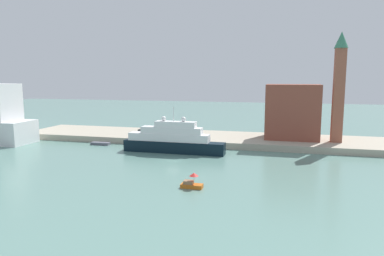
{
  "coord_description": "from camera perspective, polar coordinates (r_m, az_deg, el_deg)",
  "views": [
    {
      "loc": [
        24.47,
        -75.13,
        18.85
      ],
      "look_at": [
        3.0,
        6.0,
        6.88
      ],
      "focal_mm": 33.02,
      "sensor_mm": 36.0,
      "label": 1
    }
  ],
  "objects": [
    {
      "name": "small_motorboat",
      "position": [
        61.52,
        -0.06,
        -8.87
      ],
      "size": [
        3.77,
        1.66,
        2.7
      ],
      "color": "#C66019",
      "rests_on": "ground"
    },
    {
      "name": "mooring_bollard",
      "position": [
        97.63,
        -1.63,
        -1.79
      ],
      "size": [
        0.51,
        0.51,
        0.61
      ],
      "primitive_type": "cylinder",
      "color": "black",
      "rests_on": "quay_dock"
    },
    {
      "name": "person_figure",
      "position": [
        107.16,
        -6.51,
        -0.72
      ],
      "size": [
        0.36,
        0.36,
        1.59
      ],
      "color": "#334C8C",
      "rests_on": "quay_dock"
    },
    {
      "name": "ground",
      "position": [
        81.23,
        -3.14,
        -5.31
      ],
      "size": [
        400.0,
        400.0,
        0.0
      ],
      "primitive_type": "plane",
      "color": "slate"
    },
    {
      "name": "work_barge",
      "position": [
        103.39,
        -14.57,
        -2.45
      ],
      "size": [
        5.44,
        1.79,
        0.73
      ],
      "primitive_type": "cube",
      "color": "#595966",
      "rests_on": "ground"
    },
    {
      "name": "harbor_building",
      "position": [
        103.37,
        15.9,
        2.56
      ],
      "size": [
        14.64,
        10.65,
        15.26
      ],
      "primitive_type": "cube",
      "color": "brown",
      "rests_on": "quay_dock"
    },
    {
      "name": "large_yacht",
      "position": [
        89.52,
        -3.2,
        -1.96
      ],
      "size": [
        26.12,
        3.58,
        11.58
      ],
      "color": "black",
      "rests_on": "ground"
    },
    {
      "name": "parked_car",
      "position": [
        109.8,
        -7.92,
        -0.61
      ],
      "size": [
        4.06,
        1.76,
        1.36
      ],
      "color": "black",
      "rests_on": "quay_dock"
    },
    {
      "name": "quay_dock",
      "position": [
        106.06,
        1.27,
        -1.64
      ],
      "size": [
        110.0,
        20.99,
        1.76
      ],
      "primitive_type": "cube",
      "color": "#ADA38E",
      "rests_on": "ground"
    },
    {
      "name": "bell_tower",
      "position": [
        101.02,
        22.66,
        6.65
      ],
      "size": [
        3.56,
        3.56,
        28.92
      ],
      "color": "#93513D",
      "rests_on": "quay_dock"
    }
  ]
}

